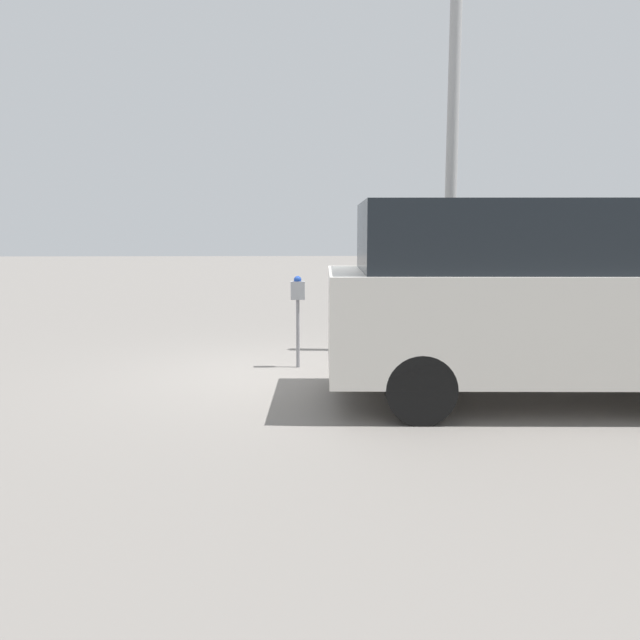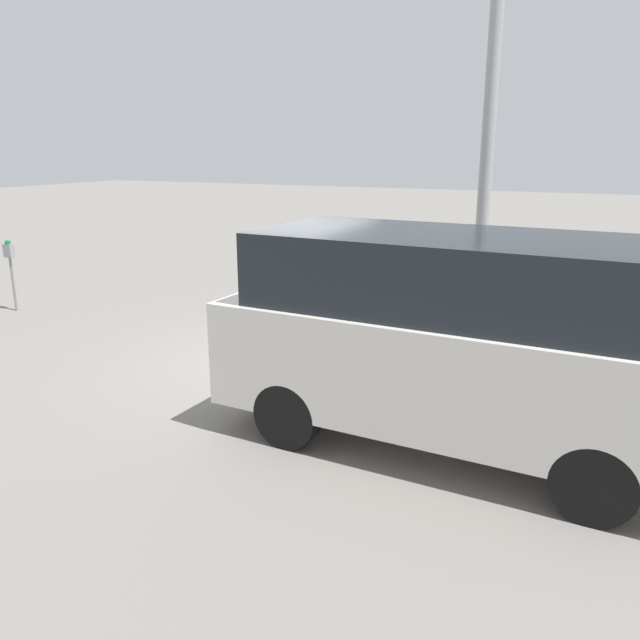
# 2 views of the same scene
# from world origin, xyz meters

# --- Properties ---
(ground_plane) EXTENTS (80.00, 80.00, 0.00)m
(ground_plane) POSITION_xyz_m (0.00, 0.00, 0.00)
(ground_plane) COLOR slate
(parking_meter_near) EXTENTS (0.20, 0.11, 1.32)m
(parking_meter_near) POSITION_xyz_m (0.20, 0.43, 0.98)
(parking_meter_near) COLOR gray
(parking_meter_near) RESTS_ON ground
(lamp_post) EXTENTS (0.44, 0.44, 5.74)m
(lamp_post) POSITION_xyz_m (2.63, 1.55, 2.07)
(lamp_post) COLOR beige
(lamp_post) RESTS_ON ground
(parked_van) EXTENTS (4.97, 2.24, 2.28)m
(parked_van) POSITION_xyz_m (2.96, -1.43, 1.23)
(parked_van) COLOR beige
(parked_van) RESTS_ON ground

